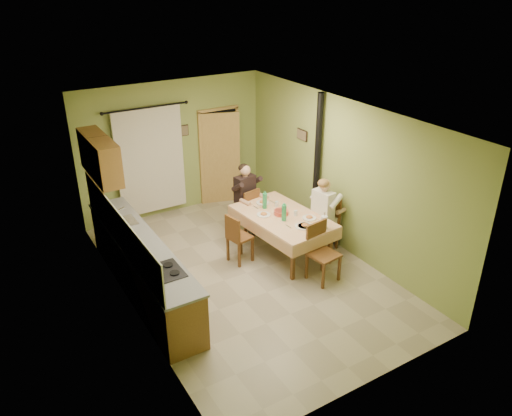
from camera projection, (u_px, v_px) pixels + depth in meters
floor at (247, 273)px, 8.66m from camera, size 4.00×6.00×0.01m
room_shell at (246, 176)px, 7.87m from camera, size 4.04×6.04×2.82m
kitchen_run at (142, 266)px, 7.96m from camera, size 0.64×3.64×1.56m
upper_cabinets at (100, 157)px, 8.27m from camera, size 0.35×1.40×0.70m
curtain at (151, 161)px, 10.09m from camera, size 1.70×0.07×2.22m
doorway at (220, 156)px, 10.94m from camera, size 0.96×0.30×2.15m
dining_table at (282, 234)px, 9.14m from camera, size 1.30×1.99×0.76m
tableware at (287, 214)px, 8.89m from camera, size 0.88×1.58×0.33m
chair_far at (247, 218)px, 9.92m from camera, size 0.45×0.45×0.94m
chair_near at (322, 264)px, 8.38m from camera, size 0.50×0.50×1.01m
chair_right at (323, 234)px, 9.33m from camera, size 0.52×0.52×1.01m
chair_left at (240, 247)px, 8.90m from camera, size 0.44×0.44×0.92m
man_far at (246, 191)px, 9.67m from camera, size 0.62×0.53×1.39m
man_right at (324, 206)px, 9.06m from camera, size 0.52×0.62×1.39m
stove_flue at (316, 185)px, 9.57m from camera, size 0.24×0.24×2.80m
picture_back at (184, 130)px, 10.31m from camera, size 0.19×0.03×0.23m
picture_right at (302, 135)px, 9.70m from camera, size 0.03×0.31×0.21m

